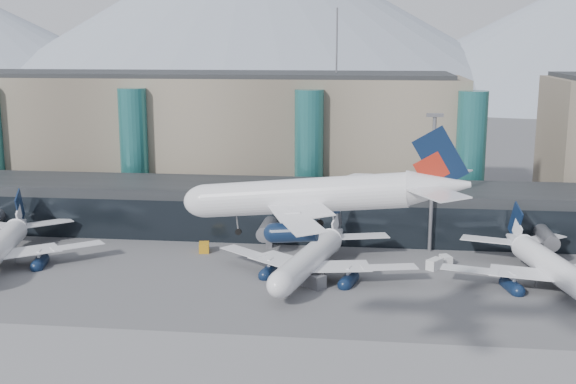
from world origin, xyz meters
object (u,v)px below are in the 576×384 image
(veh_d, at_px, (435,264))
(veh_g, at_px, (446,260))
(hero_jet, at_px, (332,186))
(jet_parked_left, at_px, (3,237))
(jet_parked_mid, at_px, (315,248))
(veh_h, at_px, (308,276))
(veh_b, at_px, (204,247))
(veh_c, at_px, (313,281))
(jet_parked_right, at_px, (546,255))
(lightmast_mid, at_px, (433,175))

(veh_d, relative_size, veh_g, 1.21)
(hero_jet, height_order, jet_parked_left, hero_jet)
(jet_parked_mid, bearing_deg, veh_h, -175.54)
(jet_parked_mid, xyz_separation_m, veh_b, (-21.48, 10.02, -3.60))
(jet_parked_left, bearing_deg, hero_jet, -138.76)
(veh_c, bearing_deg, jet_parked_right, 53.21)
(jet_parked_left, xyz_separation_m, veh_c, (55.59, -7.19, -3.39))
(veh_c, bearing_deg, hero_jet, -40.11)
(hero_jet, relative_size, veh_d, 10.18)
(veh_c, bearing_deg, lightmast_mid, 91.24)
(lightmast_mid, xyz_separation_m, veh_c, (-19.74, -22.74, -13.33))
(jet_parked_left, distance_m, veh_g, 78.08)
(veh_d, bearing_deg, jet_parked_left, 129.68)
(lightmast_mid, relative_size, veh_c, 6.54)
(veh_d, bearing_deg, veh_g, 1.64)
(hero_jet, xyz_separation_m, veh_b, (-26.63, 53.01, -22.72))
(hero_jet, bearing_deg, veh_g, 78.76)
(veh_d, bearing_deg, hero_jet, -161.30)
(veh_d, distance_m, veh_g, 3.86)
(veh_c, bearing_deg, veh_d, 73.01)
(jet_parked_left, xyz_separation_m, veh_d, (75.41, 4.63, -3.59))
(hero_jet, xyz_separation_m, jet_parked_mid, (-5.16, 42.99, -19.13))
(jet_parked_left, relative_size, veh_d, 11.88)
(veh_b, relative_size, veh_h, 0.82)
(veh_b, bearing_deg, veh_c, -139.87)
(lightmast_mid, bearing_deg, veh_d, -89.58)
(veh_b, bearing_deg, lightmast_mid, -94.00)
(lightmast_mid, height_order, hero_jet, hero_jet)
(jet_parked_mid, relative_size, veh_g, 14.30)
(veh_b, distance_m, veh_g, 43.86)
(hero_jet, height_order, veh_c, hero_jet)
(veh_c, bearing_deg, veh_g, 76.48)
(hero_jet, distance_m, veh_c, 42.56)
(veh_g, bearing_deg, lightmast_mid, 175.34)
(hero_jet, xyz_separation_m, veh_g, (17.17, 50.80, -22.82))
(jet_parked_left, relative_size, veh_b, 12.54)
(jet_parked_right, bearing_deg, lightmast_mid, 35.96)
(veh_h, bearing_deg, lightmast_mid, 16.63)
(hero_jet, distance_m, veh_d, 54.84)
(jet_parked_mid, height_order, veh_c, jet_parked_mid)
(jet_parked_mid, bearing_deg, hero_jet, -159.83)
(jet_parked_right, xyz_separation_m, veh_b, (-58.75, 10.01, -3.59))
(jet_parked_mid, relative_size, veh_h, 10.25)
(veh_c, relative_size, veh_g, 1.53)
(lightmast_mid, bearing_deg, veh_g, -73.71)
(lightmast_mid, height_order, veh_b, lightmast_mid)
(jet_parked_right, bearing_deg, jet_parked_left, 78.06)
(veh_d, relative_size, veh_h, 0.87)
(lightmast_mid, bearing_deg, jet_parked_mid, -142.21)
(jet_parked_right, height_order, veh_d, jet_parked_right)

